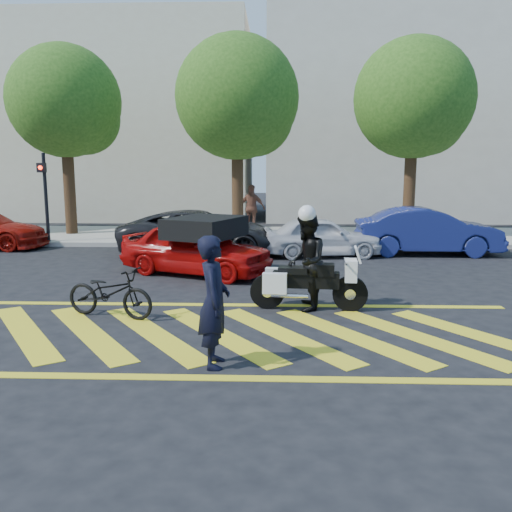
{
  "coord_description": "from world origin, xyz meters",
  "views": [
    {
      "loc": [
        1.45,
        -8.73,
        2.83
      ],
      "look_at": [
        1.08,
        1.69,
        1.05
      ],
      "focal_mm": 38.0,
      "sensor_mm": 36.0,
      "label": 1
    }
  ],
  "objects_px": {
    "officer_bike": "(214,302)",
    "parked_right": "(427,231)",
    "police_motorcycle": "(307,282)",
    "officer_moto": "(306,262)",
    "parked_mid_left": "(200,233)",
    "red_convertible": "(196,248)",
    "bicycle": "(110,292)",
    "parked_mid_right": "(322,237)"
  },
  "relations": [
    {
      "from": "officer_bike",
      "to": "parked_right",
      "type": "xyz_separation_m",
      "value": [
        5.65,
        9.81,
        -0.2
      ]
    },
    {
      "from": "officer_bike",
      "to": "parked_right",
      "type": "height_order",
      "value": "officer_bike"
    },
    {
      "from": "police_motorcycle",
      "to": "parked_right",
      "type": "height_order",
      "value": "parked_right"
    },
    {
      "from": "officer_moto",
      "to": "parked_mid_left",
      "type": "height_order",
      "value": "officer_moto"
    },
    {
      "from": "red_convertible",
      "to": "parked_right",
      "type": "distance_m",
      "value": 7.64
    },
    {
      "from": "officer_bike",
      "to": "bicycle",
      "type": "distance_m",
      "value": 3.29
    },
    {
      "from": "parked_mid_left",
      "to": "red_convertible",
      "type": "bearing_deg",
      "value": -173.89
    },
    {
      "from": "bicycle",
      "to": "parked_right",
      "type": "relative_size",
      "value": 0.4
    },
    {
      "from": "parked_mid_right",
      "to": "officer_moto",
      "type": "bearing_deg",
      "value": 166.68
    },
    {
      "from": "officer_moto",
      "to": "parked_mid_right",
      "type": "relative_size",
      "value": 0.52
    },
    {
      "from": "bicycle",
      "to": "officer_moto",
      "type": "relative_size",
      "value": 0.94
    },
    {
      "from": "bicycle",
      "to": "parked_mid_right",
      "type": "height_order",
      "value": "parked_mid_right"
    },
    {
      "from": "police_motorcycle",
      "to": "parked_right",
      "type": "xyz_separation_m",
      "value": [
        4.18,
        6.76,
        0.18
      ]
    },
    {
      "from": "bicycle",
      "to": "police_motorcycle",
      "type": "relative_size",
      "value": 0.78
    },
    {
      "from": "parked_mid_left",
      "to": "officer_bike",
      "type": "bearing_deg",
      "value": -170.64
    },
    {
      "from": "officer_moto",
      "to": "officer_bike",
      "type": "bearing_deg",
      "value": -20.53
    },
    {
      "from": "parked_mid_right",
      "to": "parked_right",
      "type": "bearing_deg",
      "value": -86.83
    },
    {
      "from": "officer_bike",
      "to": "red_convertible",
      "type": "bearing_deg",
      "value": 6.77
    },
    {
      "from": "bicycle",
      "to": "red_convertible",
      "type": "relative_size",
      "value": 0.45
    },
    {
      "from": "police_motorcycle",
      "to": "parked_mid_right",
      "type": "xyz_separation_m",
      "value": [
        0.81,
        6.23,
        0.07
      ]
    },
    {
      "from": "officer_moto",
      "to": "red_convertible",
      "type": "height_order",
      "value": "officer_moto"
    },
    {
      "from": "parked_mid_left",
      "to": "parked_right",
      "type": "xyz_separation_m",
      "value": [
        7.15,
        0.33,
        0.03
      ]
    },
    {
      "from": "police_motorcycle",
      "to": "officer_moto",
      "type": "relative_size",
      "value": 1.21
    },
    {
      "from": "parked_mid_right",
      "to": "parked_right",
      "type": "height_order",
      "value": "parked_right"
    },
    {
      "from": "parked_mid_right",
      "to": "parked_mid_left",
      "type": "bearing_deg",
      "value": 81.24
    },
    {
      "from": "bicycle",
      "to": "police_motorcycle",
      "type": "bearing_deg",
      "value": -62.6
    },
    {
      "from": "officer_moto",
      "to": "parked_mid_left",
      "type": "relative_size",
      "value": 0.38
    },
    {
      "from": "police_motorcycle",
      "to": "parked_mid_left",
      "type": "xyz_separation_m",
      "value": [
        -2.97,
        6.43,
        0.15
      ]
    },
    {
      "from": "officer_bike",
      "to": "police_motorcycle",
      "type": "bearing_deg",
      "value": -29.47
    },
    {
      "from": "parked_mid_left",
      "to": "parked_right",
      "type": "relative_size",
      "value": 1.13
    },
    {
      "from": "officer_bike",
      "to": "parked_mid_left",
      "type": "relative_size",
      "value": 0.37
    },
    {
      "from": "parked_mid_left",
      "to": "parked_mid_right",
      "type": "distance_m",
      "value": 3.79
    },
    {
      "from": "parked_mid_left",
      "to": "parked_right",
      "type": "bearing_deg",
      "value": -86.97
    },
    {
      "from": "red_convertible",
      "to": "police_motorcycle",
      "type": "bearing_deg",
      "value": -118.38
    },
    {
      "from": "officer_bike",
      "to": "officer_moto",
      "type": "bearing_deg",
      "value": -29.26
    },
    {
      "from": "police_motorcycle",
      "to": "officer_moto",
      "type": "xyz_separation_m",
      "value": [
        -0.02,
        -0.0,
        0.4
      ]
    },
    {
      "from": "red_convertible",
      "to": "parked_right",
      "type": "xyz_separation_m",
      "value": [
        6.84,
        3.4,
        0.06
      ]
    },
    {
      "from": "parked_right",
      "to": "parked_mid_left",
      "type": "bearing_deg",
      "value": 93.68
    },
    {
      "from": "officer_bike",
      "to": "parked_mid_right",
      "type": "xyz_separation_m",
      "value": [
        2.28,
        9.28,
        -0.31
      ]
    },
    {
      "from": "parked_mid_right",
      "to": "red_convertible",
      "type": "bearing_deg",
      "value": 123.8
    },
    {
      "from": "police_motorcycle",
      "to": "parked_mid_left",
      "type": "height_order",
      "value": "parked_mid_left"
    },
    {
      "from": "red_convertible",
      "to": "parked_mid_right",
      "type": "height_order",
      "value": "red_convertible"
    }
  ]
}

